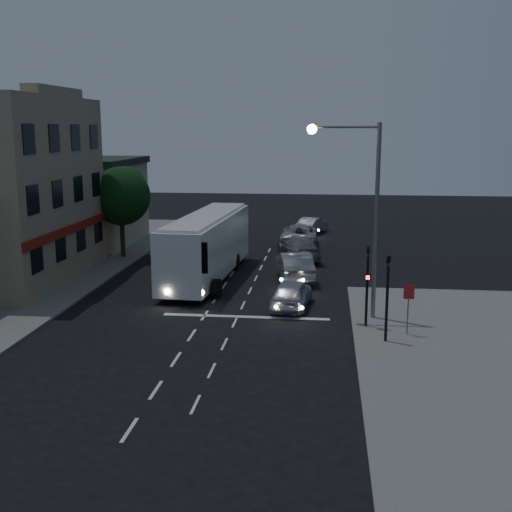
# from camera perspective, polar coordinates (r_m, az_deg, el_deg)

# --- Properties ---
(ground) EXTENTS (120.00, 120.00, 0.00)m
(ground) POSITION_cam_1_polar(r_m,az_deg,el_deg) (29.23, -5.33, -6.41)
(ground) COLOR black
(sidewalk_far) EXTENTS (12.00, 50.00, 0.12)m
(sidewalk_far) POSITION_cam_1_polar(r_m,az_deg,el_deg) (40.88, -21.15, -1.90)
(sidewalk_far) COLOR slate
(sidewalk_far) RESTS_ON ground
(road_markings) EXTENTS (8.00, 30.55, 0.01)m
(road_markings) POSITION_cam_1_polar(r_m,az_deg,el_deg) (32.13, -1.89, -4.71)
(road_markings) COLOR silver
(road_markings) RESTS_ON ground
(tour_bus) EXTENTS (3.41, 12.72, 3.86)m
(tour_bus) POSITION_cam_1_polar(r_m,az_deg,el_deg) (38.14, -4.37, 1.04)
(tour_bus) COLOR white
(tour_bus) RESTS_ON ground
(car_suv) EXTENTS (2.15, 4.43, 1.46)m
(car_suv) POSITION_cam_1_polar(r_m,az_deg,el_deg) (32.15, 3.18, -3.38)
(car_suv) COLOR silver
(car_suv) RESTS_ON ground
(car_sedan_a) EXTENTS (2.66, 5.33, 1.68)m
(car_sedan_a) POSITION_cam_1_polar(r_m,az_deg,el_deg) (37.99, 3.46, -0.91)
(car_sedan_a) COLOR #9E9E9E
(car_sedan_a) RESTS_ON ground
(car_sedan_b) EXTENTS (3.50, 5.75, 1.56)m
(car_sedan_b) POSITION_cam_1_polar(r_m,az_deg,el_deg) (43.98, 3.83, 0.69)
(car_sedan_b) COLOR gray
(car_sedan_b) RESTS_ON ground
(car_sedan_c) EXTENTS (2.74, 5.87, 1.63)m
(car_sedan_c) POSITION_cam_1_polar(r_m,az_deg,el_deg) (49.35, 3.87, 1.90)
(car_sedan_c) COLOR #ACACAE
(car_sedan_c) RESTS_ON ground
(car_extra) EXTENTS (2.77, 4.50, 1.40)m
(car_extra) POSITION_cam_1_polar(r_m,az_deg,el_deg) (54.98, 4.99, 2.74)
(car_extra) COLOR #A8A8B0
(car_extra) RESTS_ON ground
(traffic_signal_main) EXTENTS (0.25, 0.35, 4.10)m
(traffic_signal_main) POSITION_cam_1_polar(r_m,az_deg,el_deg) (28.83, 9.88, -1.79)
(traffic_signal_main) COLOR black
(traffic_signal_main) RESTS_ON sidewalk_near
(traffic_signal_side) EXTENTS (0.18, 0.15, 4.10)m
(traffic_signal_side) POSITION_cam_1_polar(r_m,az_deg,el_deg) (26.97, 11.61, -2.77)
(traffic_signal_side) COLOR black
(traffic_signal_side) RESTS_ON sidewalk_near
(regulatory_sign) EXTENTS (0.45, 0.12, 2.20)m
(regulatory_sign) POSITION_cam_1_polar(r_m,az_deg,el_deg) (28.21, 13.40, -3.95)
(regulatory_sign) COLOR slate
(regulatory_sign) RESTS_ON sidewalk_near
(streetlight) EXTENTS (3.32, 0.44, 9.00)m
(streetlight) POSITION_cam_1_polar(r_m,az_deg,el_deg) (29.67, 9.44, 5.09)
(streetlight) COLOR slate
(streetlight) RESTS_ON sidewalk_near
(low_building_north) EXTENTS (9.40, 9.40, 6.50)m
(low_building_north) POSITION_cam_1_polar(r_m,az_deg,el_deg) (51.31, -15.80, 4.77)
(low_building_north) COLOR tan
(low_building_north) RESTS_ON sidewalk_far
(street_tree) EXTENTS (4.00, 4.00, 6.20)m
(street_tree) POSITION_cam_1_polar(r_m,az_deg,el_deg) (44.73, -11.93, 5.47)
(street_tree) COLOR black
(street_tree) RESTS_ON sidewalk_far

